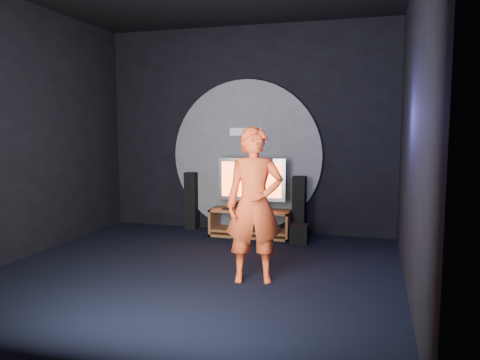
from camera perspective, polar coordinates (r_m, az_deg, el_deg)
name	(u,v)px	position (r m, az deg, el deg)	size (l,w,h in m)	color
floor	(194,272)	(5.96, -5.57, -11.09)	(5.00, 5.00, 0.00)	black
back_wall	(247,130)	(8.06, 0.88, 6.12)	(5.00, 0.04, 3.50)	black
front_wall	(59,133)	(3.49, -21.23, 5.33)	(5.00, 0.04, 3.50)	black
left_wall	(21,131)	(7.01, -25.19, 5.48)	(0.04, 5.00, 3.50)	black
right_wall	(413,131)	(5.30, 20.36, 5.58)	(0.04, 5.00, 3.50)	black
wall_disc_panel	(246,156)	(8.03, 0.76, 2.92)	(2.60, 0.11, 2.60)	#515156
media_console	(251,225)	(7.75, 1.33, -5.48)	(1.32, 0.45, 0.45)	brown
tv	(252,181)	(7.70, 1.42, -0.16)	(1.13, 0.22, 0.84)	#A8A8B0
center_speaker	(248,206)	(7.55, 1.01, -3.24)	(0.40, 0.15, 0.15)	black
remote	(228,209)	(7.68, -1.52, -3.56)	(0.18, 0.05, 0.02)	black
tower_speaker_left	(192,201)	(8.33, -5.90, -2.51)	(0.20, 0.22, 1.01)	black
tower_speaker_right	(299,207)	(7.67, 7.21, -3.30)	(0.20, 0.22, 1.01)	black
subwoofer	(299,234)	(7.36, 7.25, -6.53)	(0.27, 0.27, 0.30)	black
player	(254,205)	(5.40, 1.78, -3.05)	(0.66, 0.43, 1.81)	#E64A1F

